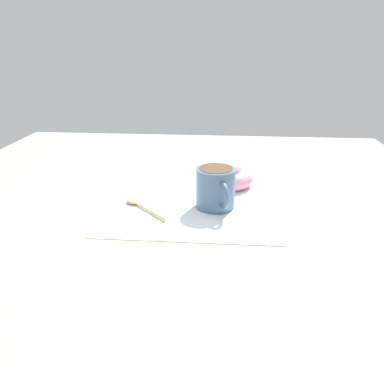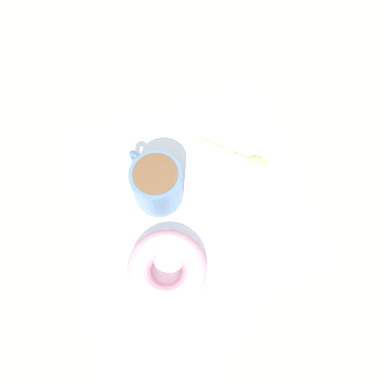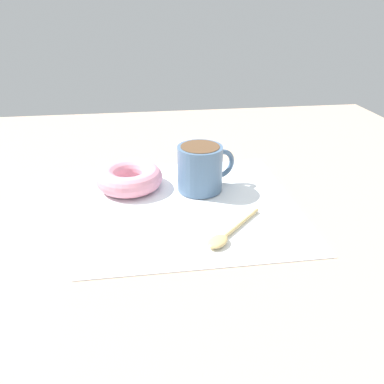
{
  "view_description": "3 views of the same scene",
  "coord_description": "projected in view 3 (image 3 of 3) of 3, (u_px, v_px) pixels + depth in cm",
  "views": [
    {
      "loc": [
        -70.07,
        -8.07,
        31.22
      ],
      "look_at": [
        0.84,
        -2.24,
        2.3
      ],
      "focal_mm": 35.0,
      "sensor_mm": 36.0,
      "label": 1
    },
    {
      "loc": [
        24.33,
        -10.25,
        63.32
      ],
      "look_at": [
        0.84,
        -2.24,
        2.3
      ],
      "focal_mm": 40.0,
      "sensor_mm": 36.0,
      "label": 2
    },
    {
      "loc": [
        8.16,
        50.92,
        30.16
      ],
      "look_at": [
        0.84,
        -2.24,
        2.3
      ],
      "focal_mm": 35.0,
      "sensor_mm": 36.0,
      "label": 3
    }
  ],
  "objects": [
    {
      "name": "ground_plane",
      "position": [
        199.0,
        216.0,
        0.6
      ],
      "size": [
        120.0,
        120.0,
        2.0
      ],
      "primitive_type": "cube",
      "color": "tan"
    },
    {
      "name": "napkin",
      "position": [
        192.0,
        204.0,
        0.61
      ],
      "size": [
        33.63,
        33.63,
        0.3
      ],
      "primitive_type": "cube",
      "rotation": [
        0.0,
        0.0,
        0.0
      ],
      "color": "white",
      "rests_on": "ground_plane"
    },
    {
      "name": "coffee_cup",
      "position": [
        201.0,
        167.0,
        0.64
      ],
      "size": [
        10.57,
        7.74,
        7.98
      ],
      "color": "slate",
      "rests_on": "napkin"
    },
    {
      "name": "spoon",
      "position": [
        225.0,
        236.0,
        0.52
      ],
      "size": [
        10.24,
        10.19,
        0.9
      ],
      "color": "#D8B772",
      "rests_on": "napkin"
    },
    {
      "name": "donut",
      "position": [
        129.0,
        178.0,
        0.66
      ],
      "size": [
        11.64,
        11.64,
        3.59
      ],
      "primitive_type": "torus",
      "color": "pink",
      "rests_on": "napkin"
    }
  ]
}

